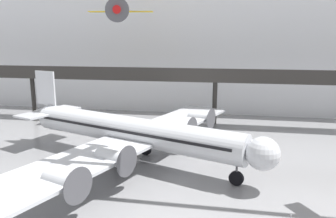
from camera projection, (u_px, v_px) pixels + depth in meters
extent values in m
cube|color=silver|center=(218.00, 42.00, 55.53)|extent=(140.00, 3.00, 24.48)
cube|color=#2D2B28|center=(215.00, 78.00, 47.95)|extent=(110.00, 3.20, 0.90)
cube|color=#2D2B28|center=(215.00, 72.00, 46.26)|extent=(110.00, 0.12, 1.10)
cylinder|color=#2D2B28|center=(33.00, 96.00, 55.01)|extent=(0.70, 0.70, 6.61)
cylinder|color=#2D2B28|center=(215.00, 102.00, 49.64)|extent=(0.70, 0.70, 6.61)
cylinder|color=silver|center=(130.00, 131.00, 33.98)|extent=(24.37, 11.46, 2.93)
sphere|color=silver|center=(263.00, 154.00, 27.06)|extent=(2.87, 2.87, 2.87)
cone|color=silver|center=(41.00, 113.00, 40.92)|extent=(4.52, 3.86, 2.70)
cube|color=black|center=(130.00, 128.00, 33.92)|extent=(22.76, 10.91, 0.26)
cube|color=silver|center=(181.00, 119.00, 41.60)|extent=(11.00, 16.96, 0.28)
cube|color=silver|center=(66.00, 168.00, 25.76)|extent=(11.00, 16.96, 0.28)
cylinder|color=silver|center=(180.00, 127.00, 37.77)|extent=(3.21, 2.33, 1.41)
cylinder|color=#4C4C51|center=(192.00, 129.00, 36.97)|extent=(0.99, 2.53, 2.68)
cylinder|color=silver|center=(200.00, 118.00, 42.32)|extent=(3.21, 2.33, 1.41)
cylinder|color=#4C4C51|center=(211.00, 119.00, 41.52)|extent=(0.99, 2.53, 2.68)
cylinder|color=silver|center=(112.00, 158.00, 27.82)|extent=(3.21, 2.33, 1.41)
cylinder|color=#4C4C51|center=(127.00, 161.00, 27.01)|extent=(0.99, 2.53, 2.68)
cylinder|color=silver|center=(62.00, 181.00, 23.27)|extent=(3.21, 2.33, 1.41)
cylinder|color=#4C4C51|center=(78.00, 186.00, 22.47)|extent=(0.99, 2.53, 2.68)
cube|color=silver|center=(46.00, 88.00, 39.65)|extent=(3.06, 1.30, 4.11)
cube|color=silver|center=(49.00, 112.00, 40.11)|extent=(5.65, 8.26, 0.20)
cylinder|color=#4C4C51|center=(237.00, 172.00, 28.58)|extent=(0.20, 0.20, 1.21)
cylinder|color=black|center=(236.00, 178.00, 28.70)|extent=(1.35, 0.81, 1.30)
cylinder|color=#4C4C51|center=(146.00, 144.00, 36.23)|extent=(0.20, 0.20, 1.21)
cylinder|color=black|center=(146.00, 149.00, 36.35)|extent=(1.35, 0.81, 1.30)
cylinder|color=#4C4C51|center=(118.00, 157.00, 32.29)|extent=(0.20, 0.20, 1.21)
cylinder|color=black|center=(119.00, 163.00, 32.41)|extent=(1.35, 0.81, 1.30)
cylinder|color=yellow|center=(121.00, 9.00, 47.08)|extent=(2.19, 6.30, 1.95)
cone|color=red|center=(117.00, 10.00, 44.04)|extent=(1.27, 1.17, 1.13)
cylinder|color=#4C4C51|center=(117.00, 10.00, 43.83)|extent=(3.24, 0.54, 3.27)
cone|color=yellow|center=(124.00, 9.00, 49.91)|extent=(1.32, 1.88, 1.25)
cube|color=yellow|center=(121.00, 12.00, 46.80)|extent=(9.31, 2.87, 0.10)
cube|color=red|center=(125.00, 6.00, 50.19)|extent=(0.17, 0.74, 1.51)
cube|color=red|center=(125.00, 11.00, 50.35)|extent=(3.35, 1.23, 0.06)
sphere|color=#B2B5BA|center=(291.00, 215.00, 21.93)|extent=(0.10, 0.10, 0.10)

